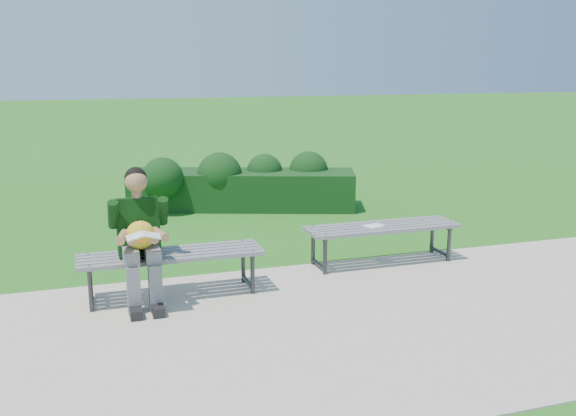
% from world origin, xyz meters
% --- Properties ---
extents(ground, '(80.00, 80.00, 0.00)m').
position_xyz_m(ground, '(0.00, 0.00, 0.00)').
color(ground, '#30771D').
rests_on(ground, ground).
extents(walkway, '(30.00, 3.50, 0.02)m').
position_xyz_m(walkway, '(0.00, -1.75, 0.01)').
color(walkway, '#B7AF99').
rests_on(walkway, ground).
extents(hedge, '(3.70, 2.03, 0.93)m').
position_xyz_m(hedge, '(0.54, 3.24, 0.40)').
color(hedge, '#0F4213').
rests_on(hedge, ground).
extents(bench_left, '(1.80, 0.50, 0.46)m').
position_xyz_m(bench_left, '(-1.11, -0.57, 0.42)').
color(bench_left, gray).
rests_on(bench_left, walkway).
extents(bench_right, '(1.80, 0.50, 0.46)m').
position_xyz_m(bench_right, '(1.37, -0.22, 0.42)').
color(bench_right, gray).
rests_on(bench_right, walkway).
extents(seated_boy, '(0.56, 0.76, 1.31)m').
position_xyz_m(seated_boy, '(-1.41, -0.67, 0.71)').
color(seated_boy, slate).
rests_on(seated_boy, walkway).
extents(paper_sheet, '(0.26, 0.22, 0.01)m').
position_xyz_m(paper_sheet, '(1.27, -0.22, 0.47)').
color(paper_sheet, white).
rests_on(paper_sheet, bench_right).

